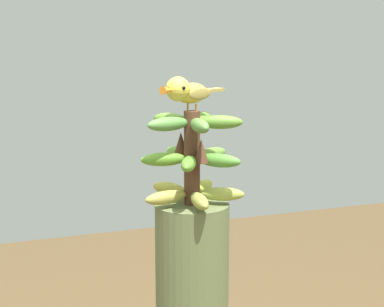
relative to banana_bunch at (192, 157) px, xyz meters
The scene contains 2 objects.
banana_bunch is the anchor object (origin of this frame).
perched_bird 0.17m from the banana_bunch, 136.44° to the left, with size 0.21×0.13×0.09m.
Camera 1 is at (-0.53, -1.43, 1.76)m, focal length 57.97 mm.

